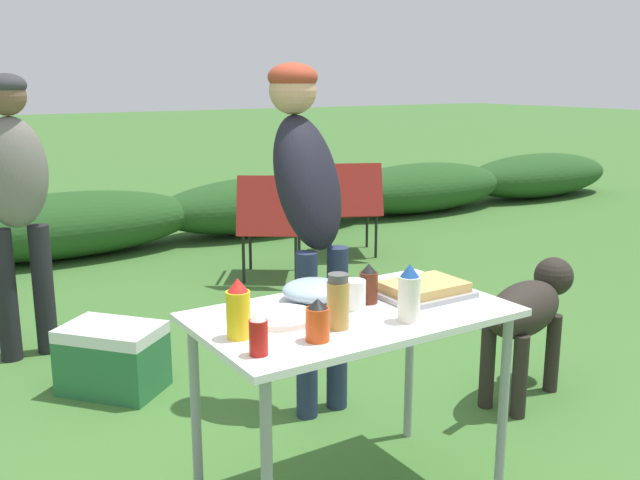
{
  "coord_description": "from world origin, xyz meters",
  "views": [
    {
      "loc": [
        -1.36,
        -1.95,
        1.54
      ],
      "look_at": [
        0.15,
        0.45,
        0.89
      ],
      "focal_mm": 40.0,
      "sensor_mm": 36.0,
      "label": 1
    }
  ],
  "objects_px": {
    "hot_sauce_bottle": "(318,321)",
    "food_tray": "(424,290)",
    "paper_cup_stack": "(354,295)",
    "mustard_bottle": "(238,310)",
    "plate_stack": "(281,317)",
    "standing_person_in_dark_puffer": "(15,187)",
    "spice_jar": "(338,302)",
    "camp_chair_near_hedge": "(352,204)",
    "mayo_bottle": "(409,294)",
    "ketchup_bottle": "(258,334)",
    "dog": "(529,311)",
    "camp_chair_green_behind_table": "(270,221)",
    "cooler_box": "(113,358)",
    "bbq_sauce_bottle": "(369,284)",
    "folding_table": "(352,332)",
    "mixing_bowl": "(314,290)",
    "standing_person_in_olive_jacket": "(307,191)"
  },
  "relations": [
    {
      "from": "plate_stack",
      "to": "camp_chair_near_hedge",
      "type": "xyz_separation_m",
      "value": [
        2.37,
        3.0,
        -0.28
      ]
    },
    {
      "from": "bbq_sauce_bottle",
      "to": "standing_person_in_dark_puffer",
      "type": "height_order",
      "value": "standing_person_in_dark_puffer"
    },
    {
      "from": "folding_table",
      "to": "camp_chair_near_hedge",
      "type": "distance_m",
      "value": 3.72
    },
    {
      "from": "camp_chair_green_behind_table",
      "to": "camp_chair_near_hedge",
      "type": "relative_size",
      "value": 1.0
    },
    {
      "from": "standing_person_in_dark_puffer",
      "to": "mustard_bottle",
      "type": "bearing_deg",
      "value": -85.45
    },
    {
      "from": "bbq_sauce_bottle",
      "to": "food_tray",
      "type": "bearing_deg",
      "value": -12.87
    },
    {
      "from": "bbq_sauce_bottle",
      "to": "dog",
      "type": "height_order",
      "value": "bbq_sauce_bottle"
    },
    {
      "from": "bbq_sauce_bottle",
      "to": "plate_stack",
      "type": "bearing_deg",
      "value": 179.49
    },
    {
      "from": "spice_jar",
      "to": "ketchup_bottle",
      "type": "distance_m",
      "value": 0.33
    },
    {
      "from": "spice_jar",
      "to": "standing_person_in_dark_puffer",
      "type": "height_order",
      "value": "standing_person_in_dark_puffer"
    },
    {
      "from": "folding_table",
      "to": "dog",
      "type": "height_order",
      "value": "folding_table"
    },
    {
      "from": "spice_jar",
      "to": "mustard_bottle",
      "type": "height_order",
      "value": "mustard_bottle"
    },
    {
      "from": "camp_chair_near_hedge",
      "to": "standing_person_in_olive_jacket",
      "type": "bearing_deg",
      "value": -104.12
    },
    {
      "from": "hot_sauce_bottle",
      "to": "food_tray",
      "type": "bearing_deg",
      "value": 16.71
    },
    {
      "from": "spice_jar",
      "to": "mayo_bottle",
      "type": "bearing_deg",
      "value": -15.8
    },
    {
      "from": "hot_sauce_bottle",
      "to": "mayo_bottle",
      "type": "height_order",
      "value": "mayo_bottle"
    },
    {
      "from": "mixing_bowl",
      "to": "plate_stack",
      "type": "bearing_deg",
      "value": -149.18
    },
    {
      "from": "spice_jar",
      "to": "cooler_box",
      "type": "distance_m",
      "value": 1.7
    },
    {
      "from": "camp_chair_green_behind_table",
      "to": "food_tray",
      "type": "bearing_deg",
      "value": -72.74
    },
    {
      "from": "spice_jar",
      "to": "camp_chair_near_hedge",
      "type": "xyz_separation_m",
      "value": [
        2.26,
        3.17,
        -0.36
      ]
    },
    {
      "from": "paper_cup_stack",
      "to": "cooler_box",
      "type": "xyz_separation_m",
      "value": [
        -0.48,
        1.4,
        -0.62
      ]
    },
    {
      "from": "cooler_box",
      "to": "dog",
      "type": "bearing_deg",
      "value": 15.72
    },
    {
      "from": "hot_sauce_bottle",
      "to": "dog",
      "type": "distance_m",
      "value": 1.61
    },
    {
      "from": "hot_sauce_bottle",
      "to": "bbq_sauce_bottle",
      "type": "bearing_deg",
      "value": 31.98
    },
    {
      "from": "paper_cup_stack",
      "to": "standing_person_in_olive_jacket",
      "type": "xyz_separation_m",
      "value": [
        0.27,
        0.77,
        0.24
      ]
    },
    {
      "from": "spice_jar",
      "to": "standing_person_in_dark_puffer",
      "type": "distance_m",
      "value": 2.33
    },
    {
      "from": "hot_sauce_bottle",
      "to": "mixing_bowl",
      "type": "bearing_deg",
      "value": 59.81
    },
    {
      "from": "folding_table",
      "to": "mayo_bottle",
      "type": "bearing_deg",
      "value": -61.25
    },
    {
      "from": "mixing_bowl",
      "to": "bbq_sauce_bottle",
      "type": "xyz_separation_m",
      "value": [
        0.15,
        -0.13,
        0.03
      ]
    },
    {
      "from": "food_tray",
      "to": "plate_stack",
      "type": "distance_m",
      "value": 0.58
    },
    {
      "from": "bbq_sauce_bottle",
      "to": "standing_person_in_dark_puffer",
      "type": "distance_m",
      "value": 2.25
    },
    {
      "from": "hot_sauce_bottle",
      "to": "camp_chair_near_hedge",
      "type": "bearing_deg",
      "value": 53.7
    },
    {
      "from": "standing_person_in_dark_puffer",
      "to": "bbq_sauce_bottle",
      "type": "bearing_deg",
      "value": -71.07
    },
    {
      "from": "ketchup_bottle",
      "to": "camp_chair_green_behind_table",
      "type": "xyz_separation_m",
      "value": [
        1.62,
        2.94,
        -0.34
      ]
    },
    {
      "from": "paper_cup_stack",
      "to": "mustard_bottle",
      "type": "height_order",
      "value": "mustard_bottle"
    },
    {
      "from": "standing_person_in_dark_puffer",
      "to": "plate_stack",
      "type": "bearing_deg",
      "value": -80.04
    },
    {
      "from": "paper_cup_stack",
      "to": "bbq_sauce_bottle",
      "type": "distance_m",
      "value": 0.09
    },
    {
      "from": "spice_jar",
      "to": "mixing_bowl",
      "type": "bearing_deg",
      "value": 73.22
    },
    {
      "from": "mixing_bowl",
      "to": "spice_jar",
      "type": "xyz_separation_m",
      "value": [
        -0.09,
        -0.29,
        0.05
      ]
    },
    {
      "from": "spice_jar",
      "to": "camp_chair_near_hedge",
      "type": "relative_size",
      "value": 0.22
    },
    {
      "from": "camp_chair_green_behind_table",
      "to": "cooler_box",
      "type": "distance_m",
      "value": 2.12
    },
    {
      "from": "mustard_bottle",
      "to": "camp_chair_near_hedge",
      "type": "relative_size",
      "value": 0.23
    },
    {
      "from": "mustard_bottle",
      "to": "standing_person_in_dark_puffer",
      "type": "bearing_deg",
      "value": 97.35
    },
    {
      "from": "dog",
      "to": "hot_sauce_bottle",
      "type": "bearing_deg",
      "value": -90.32
    },
    {
      "from": "mixing_bowl",
      "to": "mustard_bottle",
      "type": "bearing_deg",
      "value": -153.96
    },
    {
      "from": "standing_person_in_dark_puffer",
      "to": "camp_chair_green_behind_table",
      "type": "bearing_deg",
      "value": 15.56
    },
    {
      "from": "folding_table",
      "to": "paper_cup_stack",
      "type": "relative_size",
      "value": 10.56
    },
    {
      "from": "mayo_bottle",
      "to": "ketchup_bottle",
      "type": "distance_m",
      "value": 0.57
    },
    {
      "from": "plate_stack",
      "to": "standing_person_in_dark_puffer",
      "type": "height_order",
      "value": "standing_person_in_dark_puffer"
    },
    {
      "from": "camp_chair_green_behind_table",
      "to": "paper_cup_stack",
      "type": "bearing_deg",
      "value": -78.45
    }
  ]
}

